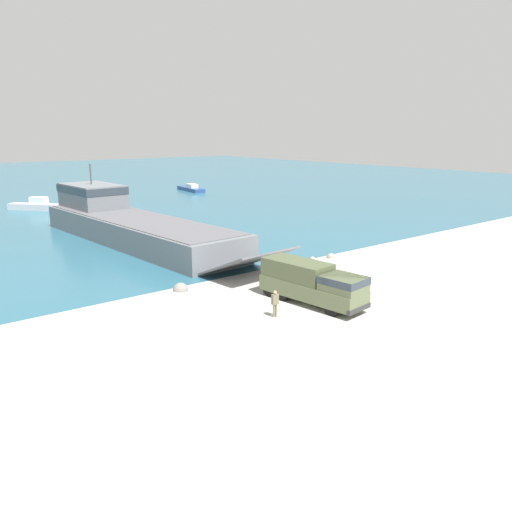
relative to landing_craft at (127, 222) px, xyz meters
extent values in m
plane|color=#B7B5AD|center=(2.95, -25.12, -1.92)|extent=(240.00, 240.00, 0.00)
cube|color=#285B70|center=(2.95, 71.05, -1.92)|extent=(240.00, 180.00, 0.01)
cube|color=slate|center=(0.14, -2.11, -0.65)|extent=(9.26, 30.94, 2.55)
cube|color=#56565B|center=(0.14, -2.11, 0.67)|extent=(8.60, 29.68, 0.08)
cube|color=slate|center=(-0.57, 8.36, 2.03)|extent=(5.60, 8.87, 2.82)
cube|color=#28333D|center=(-0.57, 8.36, 2.87)|extent=(5.75, 8.97, 0.84)
cylinder|color=#3F3F42|center=(-0.57, 8.36, 4.64)|extent=(0.16, 0.16, 2.40)
cube|color=#56565B|center=(1.38, -20.10, -0.55)|extent=(6.48, 6.01, 2.49)
cube|color=#566042|center=(0.90, -27.78, -0.97)|extent=(3.24, 8.00, 1.07)
cube|color=#566042|center=(1.21, -30.33, 0.04)|extent=(2.48, 2.89, 0.96)
cube|color=#28333D|center=(1.21, -30.33, 0.28)|extent=(2.55, 2.92, 0.48)
cube|color=#495236|center=(0.74, -26.47, 0.21)|extent=(2.80, 5.16, 1.30)
cube|color=#2D2D2D|center=(1.36, -31.56, -1.35)|extent=(2.37, 0.52, 0.32)
cylinder|color=black|center=(2.10, -30.06, -1.28)|extent=(0.57, 1.32, 1.28)
cylinder|color=black|center=(0.28, -30.29, -1.28)|extent=(0.57, 1.32, 1.28)
cylinder|color=black|center=(1.59, -25.83, -1.28)|extent=(0.57, 1.32, 1.28)
cylinder|color=black|center=(-0.24, -26.05, -1.28)|extent=(0.57, 1.32, 1.28)
cylinder|color=black|center=(1.45, -24.73, -1.28)|extent=(0.57, 1.32, 1.28)
cylinder|color=black|center=(-0.37, -24.96, -1.28)|extent=(0.57, 1.32, 1.28)
cylinder|color=#6B664C|center=(-2.66, -28.23, -1.50)|extent=(0.14, 0.14, 0.85)
cylinder|color=#6B664C|center=(-2.84, -28.21, -1.50)|extent=(0.14, 0.14, 0.85)
cube|color=#6B664C|center=(-2.75, -28.22, -0.74)|extent=(0.46, 0.27, 0.67)
sphere|color=tan|center=(-2.75, -28.22, -0.29)|extent=(0.23, 0.23, 0.23)
cube|color=#B7BABF|center=(-2.06, 28.38, -1.45)|extent=(6.80, 7.57, 0.95)
cube|color=silver|center=(-1.66, 27.90, -0.45)|extent=(2.60, 2.75, 1.04)
cube|color=navy|center=(29.45, 35.77, -1.57)|extent=(3.11, 9.00, 0.70)
cube|color=silver|center=(29.37, 35.12, -0.84)|extent=(1.78, 2.80, 0.77)
sphere|color=gray|center=(8.37, -19.40, -1.92)|extent=(0.80, 0.80, 0.80)
sphere|color=gray|center=(11.31, -19.74, -1.92)|extent=(0.86, 0.86, 0.86)
sphere|color=gray|center=(9.49, -19.12, -1.92)|extent=(0.57, 0.57, 0.57)
sphere|color=gray|center=(-4.72, -19.73, -1.92)|extent=(1.17, 1.17, 1.17)
camera|label=1|loc=(-22.11, -50.89, 9.46)|focal=35.00mm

